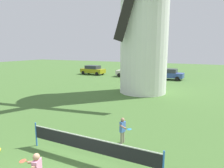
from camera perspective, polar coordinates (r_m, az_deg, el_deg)
windmill at (r=20.60m, az=9.19°, el=17.23°), size 10.54×5.37×15.54m
tennis_net at (r=8.27m, az=-6.37°, el=-16.72°), size 5.82×0.06×1.10m
player_far at (r=9.60m, az=3.10°, el=-12.65°), size 0.70×0.67×1.25m
parked_car_mustard at (r=35.10m, az=-5.49°, el=4.03°), size 4.47×2.20×1.56m
parked_car_cream at (r=32.10m, az=4.92°, el=3.49°), size 4.13×1.94×1.56m
parked_car_blue at (r=30.34m, az=15.64°, el=2.79°), size 4.37×2.02×1.56m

